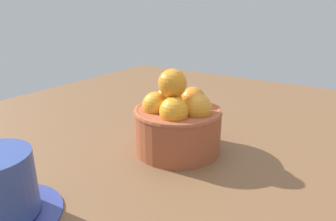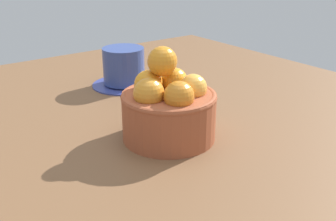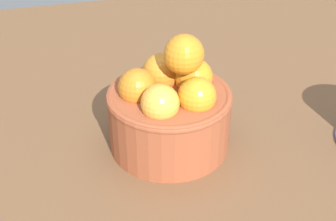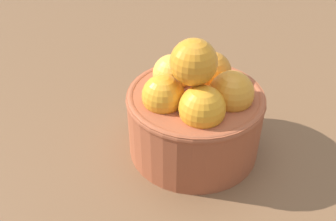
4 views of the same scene
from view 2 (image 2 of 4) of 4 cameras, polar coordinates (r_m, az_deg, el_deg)
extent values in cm
cube|color=brown|center=(66.29, 0.12, -5.73)|extent=(118.19, 107.32, 4.98)
cylinder|color=#9E4C2D|center=(63.62, 0.13, -0.79)|extent=(14.55, 14.55, 7.42)
torus|color=#9E4C2D|center=(62.41, 0.13, 2.01)|extent=(14.75, 14.75, 1.00)
sphere|color=orange|center=(65.41, 0.85, 4.09)|extent=(4.39, 4.39, 4.39)
sphere|color=orange|center=(63.87, -2.71, 3.62)|extent=(4.58, 4.58, 4.58)
sphere|color=orange|center=(59.78, -2.54, 2.30)|extent=(4.65, 4.65, 4.65)
sphere|color=orange|center=(58.82, 1.54, 1.98)|extent=(4.49, 4.49, 4.49)
sphere|color=#F8AB3E|center=(62.41, 3.51, 3.16)|extent=(4.29, 4.29, 4.29)
sphere|color=orange|center=(62.37, -0.49, 6.92)|extent=(4.58, 4.58, 4.58)
cylinder|color=#333E87|center=(89.73, -6.08, 3.71)|extent=(13.87, 13.87, 0.60)
cylinder|color=#33478C|center=(88.52, -6.18, 6.24)|extent=(8.87, 8.87, 7.65)
camera|label=1|loc=(0.88, -31.10, 15.99)|focal=32.26mm
camera|label=3|loc=(0.86, 32.54, 23.20)|focal=48.90mm
camera|label=4|loc=(0.85, -18.54, 22.16)|focal=41.27mm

